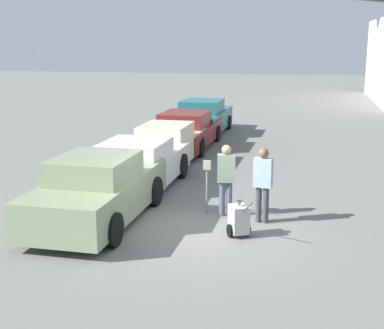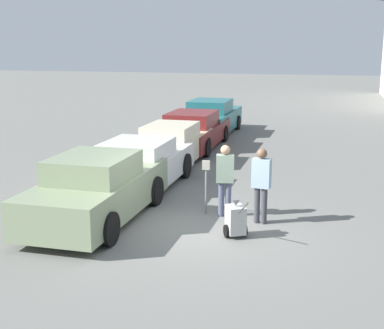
{
  "view_description": "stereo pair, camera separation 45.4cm",
  "coord_description": "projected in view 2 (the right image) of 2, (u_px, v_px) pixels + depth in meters",
  "views": [
    {
      "loc": [
        2.31,
        -11.12,
        4.12
      ],
      "look_at": [
        -0.49,
        1.7,
        1.1
      ],
      "focal_mm": 50.0,
      "sensor_mm": 36.0,
      "label": 1
    },
    {
      "loc": [
        2.75,
        -11.02,
        4.12
      ],
      "look_at": [
        -0.49,
        1.7,
        1.1
      ],
      "focal_mm": 50.0,
      "sensor_mm": 36.0,
      "label": 2
    }
  ],
  "objects": [
    {
      "name": "equipment_cart",
      "position": [
        236.0,
        220.0,
        11.49
      ],
      "size": [
        0.64,
        0.96,
        1.0
      ],
      "rotation": [
        0.0,
        0.0,
        0.49
      ],
      "color": "#B2B2AD",
      "rests_on": "ground_plane"
    },
    {
      "name": "parked_car_white",
      "position": [
        139.0,
        165.0,
        15.28
      ],
      "size": [
        2.13,
        4.8,
        1.41
      ],
      "rotation": [
        0.0,
        0.0,
        -0.01
      ],
      "color": "silver",
      "rests_on": "ground_plane"
    },
    {
      "name": "person_worker",
      "position": [
        225.0,
        176.0,
        12.72
      ],
      "size": [
        0.45,
        0.29,
        1.75
      ],
      "rotation": [
        0.0,
        0.0,
        3.31
      ],
      "color": "#515670",
      "rests_on": "ground_plane"
    },
    {
      "name": "parked_car_maroon",
      "position": [
        193.0,
        131.0,
        21.17
      ],
      "size": [
        2.13,
        5.32,
        1.44
      ],
      "rotation": [
        0.0,
        0.0,
        -0.01
      ],
      "color": "maroon",
      "rests_on": "ground_plane"
    },
    {
      "name": "parked_car_sage",
      "position": [
        97.0,
        190.0,
        12.51
      ],
      "size": [
        2.1,
        4.82,
        1.59
      ],
      "rotation": [
        0.0,
        0.0,
        -0.01
      ],
      "color": "gray",
      "rests_on": "ground_plane"
    },
    {
      "name": "person_supervisor",
      "position": [
        261.0,
        181.0,
        12.22
      ],
      "size": [
        0.45,
        0.28,
        1.76
      ],
      "rotation": [
        0.0,
        0.0,
        2.99
      ],
      "color": "#3F3F47",
      "rests_on": "ground_plane"
    },
    {
      "name": "ground_plane",
      "position": [
        195.0,
        230.0,
        11.99
      ],
      "size": [
        120.0,
        120.0,
        0.0
      ],
      "primitive_type": "plane",
      "color": "slate"
    },
    {
      "name": "parked_car_teal",
      "position": [
        211.0,
        118.0,
        24.33
      ],
      "size": [
        2.12,
        5.15,
        1.57
      ],
      "rotation": [
        0.0,
        0.0,
        -0.01
      ],
      "color": "#23666B",
      "rests_on": "ground_plane"
    },
    {
      "name": "parked_car_cream",
      "position": [
        172.0,
        145.0,
        18.4
      ],
      "size": [
        1.96,
        4.88,
        1.4
      ],
      "rotation": [
        0.0,
        0.0,
        -0.01
      ],
      "color": "beige",
      "rests_on": "ground_plane"
    },
    {
      "name": "parking_meter",
      "position": [
        206.0,
        177.0,
        12.88
      ],
      "size": [
        0.18,
        0.09,
        1.34
      ],
      "color": "slate",
      "rests_on": "ground_plane"
    }
  ]
}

